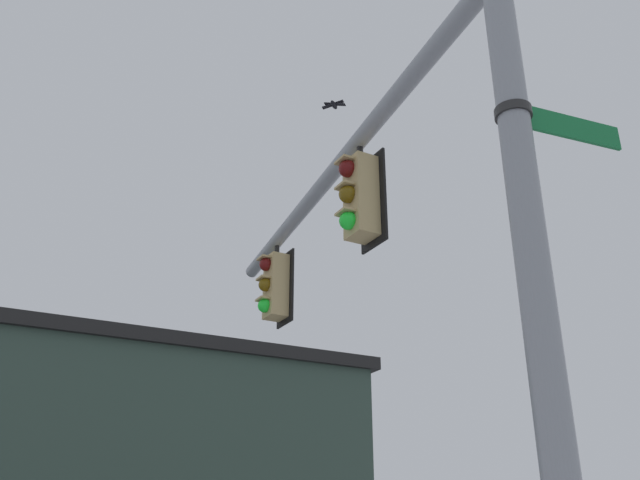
% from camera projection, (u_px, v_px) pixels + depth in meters
% --- Properties ---
extents(signal_pole, '(0.26, 0.26, 7.37)m').
position_uv_depth(signal_pole, '(540.00, 320.00, 5.05)').
color(signal_pole, gray).
rests_on(signal_pole, ground).
extents(mast_arm, '(7.78, 1.25, 0.21)m').
position_uv_depth(mast_arm, '(331.00, 175.00, 9.69)').
color(mast_arm, gray).
extents(traffic_light_nearest_pole, '(0.54, 0.49, 1.31)m').
position_uv_depth(traffic_light_nearest_pole, '(360.00, 197.00, 8.55)').
color(traffic_light_nearest_pole, black).
extents(traffic_light_mid_inner, '(0.54, 0.49, 1.31)m').
position_uv_depth(traffic_light_mid_inner, '(275.00, 286.00, 11.39)').
color(traffic_light_mid_inner, black).
extents(street_name_sign, '(0.31, 1.22, 0.22)m').
position_uv_depth(street_name_sign, '(542.00, 121.00, 5.86)').
color(street_name_sign, '#147238').
extents(bird_flying, '(0.42, 0.39, 0.14)m').
position_uv_depth(bird_flying, '(334.00, 105.00, 14.36)').
color(bird_flying, black).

